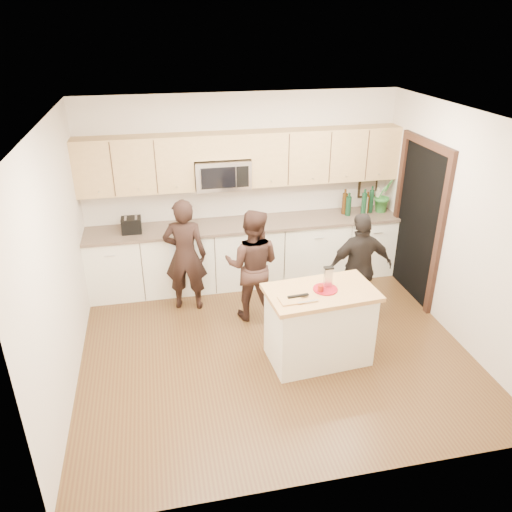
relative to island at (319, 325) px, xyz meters
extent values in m
plane|color=#50381B|center=(-0.45, 0.34, -0.45)|extent=(4.50, 4.50, 0.00)
cube|color=beige|center=(-0.45, 2.34, 0.90)|extent=(4.50, 0.02, 2.70)
cube|color=beige|center=(-0.45, -1.66, 0.90)|extent=(4.50, 0.02, 2.70)
cube|color=beige|center=(-2.70, 0.34, 0.90)|extent=(0.02, 4.00, 2.70)
cube|color=beige|center=(1.80, 0.34, 0.90)|extent=(0.02, 4.00, 2.70)
cube|color=white|center=(-0.45, 0.34, 2.25)|extent=(4.50, 4.00, 0.02)
cube|color=white|center=(-0.45, 2.03, 0.00)|extent=(4.50, 0.62, 0.90)
cube|color=#77604F|center=(-0.45, 2.02, 0.47)|extent=(4.50, 0.66, 0.04)
cube|color=tan|center=(-1.93, 2.17, 1.37)|extent=(1.55, 0.33, 0.75)
cube|color=tan|center=(0.71, 2.17, 1.37)|extent=(2.17, 0.33, 0.75)
cube|color=tan|center=(-0.76, 2.17, 1.58)|extent=(0.78, 0.33, 0.33)
cube|color=silver|center=(-0.76, 2.14, 1.20)|extent=(0.76, 0.40, 0.40)
cube|color=black|center=(-0.84, 1.93, 1.20)|extent=(0.47, 0.01, 0.29)
cube|color=black|center=(-0.51, 1.93, 1.20)|extent=(0.17, 0.01, 0.29)
cube|color=black|center=(1.79, 1.24, 0.60)|extent=(0.02, 1.05, 2.10)
cube|color=black|center=(1.77, 0.66, 0.60)|extent=(0.06, 0.10, 2.10)
cube|color=black|center=(1.77, 1.81, 0.60)|extent=(0.06, 0.10, 2.10)
cube|color=black|center=(1.77, 1.24, 1.70)|extent=(0.06, 1.25, 0.10)
cube|color=black|center=(1.50, 2.32, 0.83)|extent=(0.30, 0.03, 0.38)
cube|color=tan|center=(1.50, 2.30, 0.83)|extent=(0.24, 0.00, 0.32)
cube|color=white|center=(-1.40, 1.71, 0.25)|extent=(0.34, 0.01, 0.48)
cube|color=white|center=(-1.40, 2.01, 0.48)|extent=(0.34, 0.60, 0.01)
cube|color=white|center=(0.00, 0.00, -0.03)|extent=(1.15, 0.74, 0.85)
cube|color=tan|center=(0.00, 0.00, 0.42)|extent=(1.26, 0.80, 0.05)
cylinder|color=maroon|center=(0.05, 0.01, 0.45)|extent=(0.27, 0.27, 0.02)
cube|color=silver|center=(0.09, 0.06, 0.57)|extent=(0.09, 0.06, 0.21)
cube|color=black|center=(0.09, 0.06, 0.69)|extent=(0.10, 0.06, 0.02)
cylinder|color=maroon|center=(-0.02, -0.04, 0.49)|extent=(0.06, 0.06, 0.09)
cube|color=tan|center=(-0.39, -0.14, 0.45)|extent=(0.25, 0.22, 0.02)
cube|color=black|center=(-0.29, -0.10, 0.47)|extent=(0.24, 0.05, 0.02)
cube|color=silver|center=(-0.22, -0.22, 0.47)|extent=(0.23, 0.04, 0.01)
cube|color=black|center=(-2.04, 2.01, 0.59)|extent=(0.26, 0.23, 0.21)
cube|color=silver|center=(-2.11, 2.01, 0.69)|extent=(0.03, 0.16, 0.00)
cube|color=silver|center=(-1.97, 2.01, 0.69)|extent=(0.03, 0.16, 0.00)
cylinder|color=#10321B|center=(1.08, 2.00, 0.66)|extent=(0.08, 0.08, 0.35)
cylinder|color=#3A200A|center=(1.05, 2.08, 0.67)|extent=(0.08, 0.08, 0.38)
cylinder|color=#BEB796|center=(1.33, 1.98, 0.65)|extent=(0.07, 0.07, 0.33)
cylinder|color=#10321B|center=(1.45, 2.05, 0.69)|extent=(0.07, 0.07, 0.41)
cylinder|color=#3A200A|center=(1.40, 2.06, 0.65)|extent=(0.07, 0.07, 0.32)
cylinder|color=#BEB796|center=(1.61, 2.16, 0.66)|extent=(0.09, 0.09, 0.35)
cylinder|color=#10321B|center=(1.28, 1.92, 0.69)|extent=(0.07, 0.07, 0.42)
imported|color=#327C31|center=(1.65, 2.06, 0.74)|extent=(0.34, 0.30, 0.51)
imported|color=black|center=(-1.37, 1.47, 0.32)|extent=(0.63, 0.48, 1.55)
imported|color=#311E18|center=(-0.56, 1.05, 0.29)|extent=(0.88, 0.78, 1.49)
imported|color=black|center=(0.76, 0.73, 0.28)|extent=(0.86, 0.36, 1.46)
camera|label=1|loc=(-1.67, -4.50, 3.15)|focal=35.00mm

